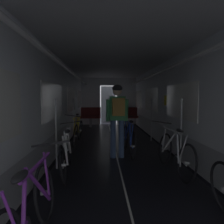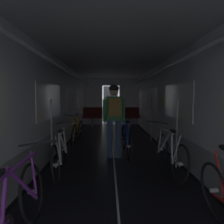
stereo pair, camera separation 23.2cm
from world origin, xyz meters
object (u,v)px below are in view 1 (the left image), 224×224
object	(u,v)px
bicycle_purple	(30,213)
bicycle_silver	(174,153)
person_cyclist_aisle	(117,113)
bench_seat_far_left	(91,115)
bicycle_blue_in_aisle	(129,139)
bicycle_white	(66,154)
bench_seat_far_right	(128,115)
bicycle_yellow	(78,131)

from	to	relation	value
bicycle_purple	bicycle_silver	xyz separation A→B (m)	(2.04, 2.02, -0.00)
bicycle_purple	person_cyclist_aisle	bearing A→B (deg)	71.33
bench_seat_far_left	bicycle_purple	world-z (taller)	bicycle_purple
bicycle_blue_in_aisle	bench_seat_far_left	bearing A→B (deg)	103.66
bicycle_white	bicycle_blue_in_aisle	bearing A→B (deg)	43.72
bench_seat_far_right	bicycle_silver	distance (m)	6.29
bench_seat_far_right	person_cyclist_aisle	bearing A→B (deg)	-99.55
bicycle_yellow	person_cyclist_aisle	xyz separation A→B (m)	(1.12, -1.62, 0.69)
bench_seat_far_left	bicycle_purple	bearing A→B (deg)	-90.77
bench_seat_far_right	bicycle_blue_in_aisle	distance (m)	5.05
bench_seat_far_right	bench_seat_far_left	bearing A→B (deg)	180.00
bench_seat_far_left	person_cyclist_aisle	bearing A→B (deg)	-80.19
bench_seat_far_right	bicycle_purple	size ratio (longest dim) A/B	0.58
bench_seat_far_left	bicycle_silver	distance (m)	6.58
person_cyclist_aisle	bicycle_blue_in_aisle	world-z (taller)	person_cyclist_aisle
bicycle_silver	bicycle_yellow	xyz separation A→B (m)	(-2.14, 2.63, 0.00)
bicycle_silver	person_cyclist_aisle	size ratio (longest dim) A/B	0.98
bicycle_silver	bicycle_yellow	distance (m)	3.39
bicycle_purple	bicycle_yellow	distance (m)	4.65
bench_seat_far_right	person_cyclist_aisle	distance (m)	5.37
bicycle_yellow	bench_seat_far_left	bearing A→B (deg)	86.75
bicycle_white	bicycle_yellow	world-z (taller)	same
bench_seat_far_right	bicycle_white	size ratio (longest dim) A/B	0.58
bench_seat_far_left	bench_seat_far_right	bearing A→B (deg)	0.00
bicycle_white	person_cyclist_aisle	bearing A→B (deg)	44.52
bicycle_purple	bicycle_silver	bearing A→B (deg)	44.64
bicycle_white	bicycle_silver	size ratio (longest dim) A/B	1.00
bicycle_white	person_cyclist_aisle	world-z (taller)	person_cyclist_aisle
bicycle_purple	bicycle_yellow	world-z (taller)	bicycle_purple
bicycle_blue_in_aisle	bicycle_silver	bearing A→B (deg)	-60.71
bench_seat_far_right	person_cyclist_aisle	world-z (taller)	person_cyclist_aisle
bicycle_purple	bench_seat_far_left	bearing A→B (deg)	89.23
bench_seat_far_left	person_cyclist_aisle	world-z (taller)	person_cyclist_aisle
bench_seat_far_left	person_cyclist_aisle	distance (m)	5.38
bench_seat_far_left	bench_seat_far_right	distance (m)	1.80
bicycle_purple	bicycle_yellow	xyz separation A→B (m)	(-0.10, 4.65, 0.00)
bicycle_purple	bicycle_yellow	size ratio (longest dim) A/B	1.00
bench_seat_far_left	bicycle_silver	xyz separation A→B (m)	(1.93, -6.29, -0.19)
bicycle_purple	person_cyclist_aisle	distance (m)	3.27
bicycle_purple	bicycle_silver	size ratio (longest dim) A/B	1.00
bench_seat_far_left	bench_seat_far_right	world-z (taller)	same
bicycle_yellow	bicycle_blue_in_aisle	distance (m)	1.97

